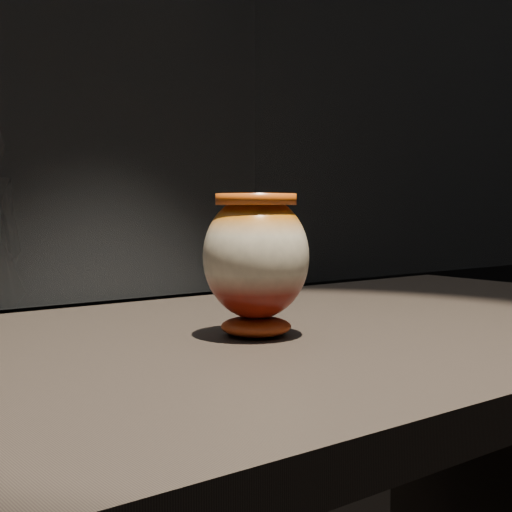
# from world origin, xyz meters

# --- Properties ---
(main_vase) EXTENTS (0.16, 0.16, 0.19)m
(main_vase) POSITION_xyz_m (0.11, -0.01, 1.01)
(main_vase) COLOR maroon
(main_vase) RESTS_ON display_plinth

